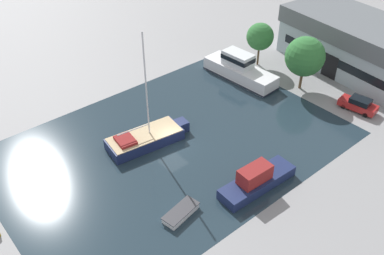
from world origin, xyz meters
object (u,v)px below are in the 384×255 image
object	(u,v)px
cabin_boat	(257,180)
sailboat_moored	(146,138)
warehouse_building	(357,44)
motor_cruiser	(240,69)
quay_tree_near_building	(305,57)
small_dinghy	(181,213)
quay_tree_by_water	(260,37)
parked_car	(359,104)

from	to	relation	value
cabin_boat	sailboat_moored	bearing A→B (deg)	-159.52
warehouse_building	motor_cruiser	size ratio (longest dim) A/B	1.96
warehouse_building	sailboat_moored	xyz separation A→B (m)	(-4.57, -31.80, -2.80)
quay_tree_near_building	motor_cruiser	size ratio (longest dim) A/B	0.64
quay_tree_near_building	warehouse_building	bearing A→B (deg)	83.42
motor_cruiser	small_dinghy	bearing A→B (deg)	-150.47
warehouse_building	quay_tree_by_water	distance (m)	13.11
warehouse_building	small_dinghy	distance (m)	36.08
warehouse_building	motor_cruiser	world-z (taller)	warehouse_building
motor_cruiser	warehouse_building	bearing A→B (deg)	-32.88
sailboat_moored	quay_tree_by_water	bearing A→B (deg)	108.73
parked_car	small_dinghy	size ratio (longest dim) A/B	1.21
quay_tree_near_building	sailboat_moored	xyz separation A→B (m)	(-3.42, -21.79, -3.78)
sailboat_moored	motor_cruiser	xyz separation A→B (m)	(-3.44, 17.59, 0.60)
warehouse_building	quay_tree_by_water	bearing A→B (deg)	-128.32
quay_tree_near_building	motor_cruiser	world-z (taller)	quay_tree_near_building
warehouse_building	small_dinghy	size ratio (longest dim) A/B	5.57
parked_car	cabin_boat	world-z (taller)	cabin_boat
quay_tree_near_building	parked_car	xyz separation A→B (m)	(7.70, 1.15, -3.66)
cabin_boat	motor_cruiser	bearing A→B (deg)	141.40
quay_tree_near_building	parked_car	bearing A→B (deg)	8.49
quay_tree_by_water	small_dinghy	size ratio (longest dim) A/B	1.59
small_dinghy	quay_tree_by_water	bearing A→B (deg)	109.41
quay_tree_by_water	motor_cruiser	distance (m)	5.72
small_dinghy	motor_cruiser	bearing A→B (deg)	112.65
quay_tree_near_building	motor_cruiser	bearing A→B (deg)	-148.49
quay_tree_by_water	sailboat_moored	world-z (taller)	sailboat_moored
warehouse_building	sailboat_moored	world-z (taller)	sailboat_moored
small_dinghy	cabin_boat	distance (m)	7.93
sailboat_moored	small_dinghy	bearing A→B (deg)	-12.22
quay_tree_near_building	small_dinghy	size ratio (longest dim) A/B	1.82
sailboat_moored	motor_cruiser	bearing A→B (deg)	108.34
quay_tree_near_building	cabin_boat	distance (m)	20.16
warehouse_building	small_dinghy	xyz separation A→B (m)	(5.79, -35.47, -3.19)
small_dinghy	parked_car	bearing A→B (deg)	78.02
warehouse_building	sailboat_moored	distance (m)	32.25
cabin_boat	quay_tree_near_building	bearing A→B (deg)	118.66
quay_tree_by_water	cabin_boat	distance (m)	25.10
warehouse_building	cabin_boat	distance (m)	28.94
parked_car	quay_tree_near_building	bearing A→B (deg)	89.70
quay_tree_by_water	motor_cruiser	bearing A→B (deg)	-77.10
motor_cruiser	small_dinghy	xyz separation A→B (m)	(13.80, -21.25, -0.99)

